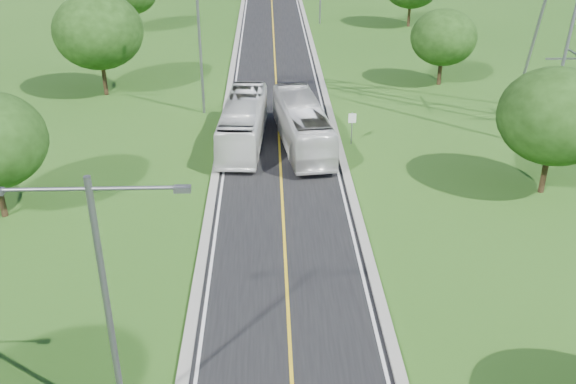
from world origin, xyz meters
name	(u,v)px	position (x,y,z in m)	size (l,w,h in m)	color
ground	(275,62)	(0.00, 60.00, 0.00)	(260.00, 260.00, 0.00)	#234D15
road	(274,47)	(0.00, 66.00, 0.03)	(8.00, 150.00, 0.06)	black
curb_left	(236,47)	(-4.25, 66.00, 0.11)	(0.50, 150.00, 0.22)	gray
curb_right	(312,46)	(4.25, 66.00, 0.11)	(0.50, 150.00, 0.22)	gray
speed_limit_sign	(352,123)	(5.20, 37.98, 1.60)	(0.55, 0.09, 2.40)	slate
streetlight_near_left	(105,292)	(-6.00, 12.00, 5.94)	(5.90, 0.25, 10.00)	slate
streetlight_mid_left	(200,40)	(-6.00, 45.00, 5.94)	(5.90, 0.25, 10.00)	slate
tree_lc	(98,31)	(-15.00, 50.00, 5.58)	(7.56, 7.56, 8.79)	black
tree_rb	(556,116)	(16.00, 30.00, 4.95)	(6.72, 6.72, 7.82)	black
tree_rc	(444,37)	(15.00, 52.00, 4.33)	(5.88, 5.88, 6.84)	black
bus_outbound	(302,125)	(1.64, 37.62, 1.68)	(2.72, 11.61, 3.23)	silver
bus_inbound	(243,123)	(-2.56, 38.28, 1.65)	(2.67, 11.40, 3.17)	white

